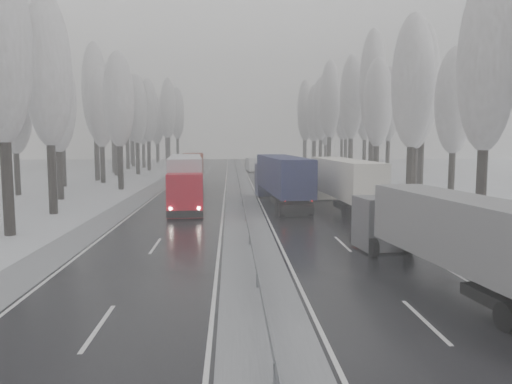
{
  "coord_description": "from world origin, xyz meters",
  "views": [
    {
      "loc": [
        -1.06,
        -15.42,
        5.95
      ],
      "look_at": [
        0.73,
        19.49,
        2.2
      ],
      "focal_mm": 35.0,
      "sensor_mm": 36.0,
      "label": 1
    }
  ],
  "objects": [
    {
      "name": "truck_cream_box",
      "position": [
        8.21,
        25.91,
        2.47
      ],
      "size": [
        3.5,
        16.63,
        4.24
      ],
      "rotation": [
        0.0,
        0.0,
        0.06
      ],
      "color": "#B5B1A1",
      "rests_on": "ground"
    },
    {
      "name": "tree_34",
      "position": [
        15.73,
        96.32,
        11.37
      ],
      "size": [
        3.6,
        3.6,
        17.63
      ],
      "color": "black",
      "rests_on": "ground"
    },
    {
      "name": "truck_blue_box",
      "position": [
        3.39,
        28.75,
        2.56
      ],
      "size": [
        3.92,
        17.25,
        4.39
      ],
      "rotation": [
        0.0,
        0.0,
        0.07
      ],
      "color": "navy",
      "rests_on": "ground"
    },
    {
      "name": "truck_red_white",
      "position": [
        -5.04,
        28.68,
        2.55
      ],
      "size": [
        4.01,
        17.17,
        4.37
      ],
      "rotation": [
        0.0,
        0.0,
        0.08
      ],
      "color": "red",
      "rests_on": "ground"
    },
    {
      "name": "tree_64",
      "position": [
        -18.26,
        52.71,
        9.96
      ],
      "size": [
        3.6,
        3.6,
        15.42
      ],
      "color": "black",
      "rests_on": "ground"
    },
    {
      "name": "tree_76",
      "position": [
        -14.05,
        108.72,
        11.95
      ],
      "size": [
        3.6,
        3.6,
        18.55
      ],
      "color": "black",
      "rests_on": "ground"
    },
    {
      "name": "truck_red_red",
      "position": [
        -5.64,
        43.33,
        2.38
      ],
      "size": [
        3.08,
        16.0,
        4.08
      ],
      "rotation": [
        0.0,
        0.0,
        0.04
      ],
      "color": "#A61909",
      "rests_on": "ground"
    },
    {
      "name": "truck_grey_tarp",
      "position": [
        7.77,
        3.76,
        2.18
      ],
      "size": [
        4.19,
        14.66,
        3.73
      ],
      "rotation": [
        0.0,
        0.0,
        0.13
      ],
      "color": "#55565A",
      "rests_on": "ground"
    },
    {
      "name": "tree_67",
      "position": [
        -19.54,
        66.35,
        11.03
      ],
      "size": [
        3.6,
        3.6,
        17.09
      ],
      "color": "black",
      "rests_on": "ground"
    },
    {
      "name": "tree_70",
      "position": [
        -16.33,
        79.19,
        11.03
      ],
      "size": [
        3.6,
        3.6,
        17.09
      ],
      "color": "black",
      "rests_on": "ground"
    },
    {
      "name": "tree_56",
      "position": [
        -14.71,
        15.7,
        11.68
      ],
      "size": [
        3.6,
        3.6,
        18.12
      ],
      "color": "black",
      "rests_on": "ground"
    },
    {
      "name": "tree_66",
      "position": [
        -18.16,
        62.35,
        9.84
      ],
      "size": [
        3.6,
        3.6,
        15.23
      ],
      "color": "black",
      "rests_on": "ground"
    },
    {
      "name": "tree_78",
      "position": [
        -17.56,
        115.31,
        12.59
      ],
      "size": [
        3.6,
        3.6,
        19.55
      ],
      "color": "black",
      "rests_on": "ground"
    },
    {
      "name": "ground",
      "position": [
        0.0,
        0.0,
        0.0
      ],
      "size": [
        260.0,
        260.0,
        0.0
      ],
      "primitive_type": "plane",
      "color": "silver",
      "rests_on": "ground"
    },
    {
      "name": "tree_73",
      "position": [
        -21.82,
        92.54,
        11.11
      ],
      "size": [
        3.6,
        3.6,
        17.22
      ],
      "color": "black",
      "rests_on": "ground"
    },
    {
      "name": "tree_18",
      "position": [
        14.51,
        27.03,
        10.7
      ],
      "size": [
        3.6,
        3.6,
        16.58
      ],
      "color": "black",
      "rests_on": "ground"
    },
    {
      "name": "tree_29",
      "position": [
        23.71,
        75.95,
        11.67
      ],
      "size": [
        3.6,
        3.6,
        18.11
      ],
      "color": "black",
      "rests_on": "ground"
    },
    {
      "name": "tree_24",
      "position": [
        17.9,
        51.02,
        13.19
      ],
      "size": [
        3.6,
        3.6,
        20.49
      ],
      "color": "black",
      "rests_on": "ground"
    },
    {
      "name": "tree_36",
      "position": [
        17.04,
        106.16,
        13.02
      ],
      "size": [
        3.6,
        3.6,
        20.23
      ],
      "color": "black",
      "rests_on": "ground"
    },
    {
      "name": "tree_30",
      "position": [
        16.56,
        81.7,
        11.52
      ],
      "size": [
        3.6,
        3.6,
        17.86
      ],
      "color": "black",
      "rests_on": "ground"
    },
    {
      "name": "tree_37",
      "position": [
        24.02,
        110.16,
        10.56
      ],
      "size": [
        3.6,
        3.6,
        16.37
      ],
      "color": "black",
      "rests_on": "ground"
    },
    {
      "name": "tree_22",
      "position": [
        17.02,
        45.6,
        10.24
      ],
      "size": [
        3.6,
        3.6,
        15.86
      ],
      "color": "black",
      "rests_on": "ground"
    },
    {
      "name": "shoulder_left",
      "position": [
        -10.2,
        30.0,
        0.02
      ],
      "size": [
        2.4,
        200.0,
        0.04
      ],
      "primitive_type": "cube",
      "color": "gray",
      "rests_on": "ground"
    },
    {
      "name": "tree_33",
      "position": [
        19.77,
        93.21,
        9.26
      ],
      "size": [
        3.6,
        3.6,
        14.33
      ],
      "color": "black",
      "rests_on": "ground"
    },
    {
      "name": "tree_31",
      "position": [
        22.48,
        85.7,
        11.97
      ],
      "size": [
        3.6,
        3.6,
        18.58
      ],
      "color": "black",
      "rests_on": "ground"
    },
    {
      "name": "tree_27",
      "position": [
        24.72,
        65.27,
        11.36
      ],
      "size": [
        3.6,
        3.6,
        17.62
      ],
      "color": "black",
      "rests_on": "ground"
    },
    {
      "name": "tree_62",
      "position": [
        -13.94,
        43.73,
        10.36
      ],
      "size": [
        3.6,
        3.6,
        16.04
      ],
      "color": "black",
      "rests_on": "ground"
    },
    {
      "name": "tree_35",
      "position": [
        24.94,
        100.32,
        11.77
      ],
      "size": [
        3.6,
        3.6,
        18.25
      ],
      "color": "black",
      "rests_on": "ground"
    },
    {
      "name": "tree_58",
      "position": [
        -15.13,
        24.57,
        11.1
      ],
      "size": [
        3.6,
        3.6,
        17.21
      ],
      "color": "black",
      "rests_on": "ground"
    },
    {
      "name": "tree_16",
      "position": [
        15.04,
        15.67,
        10.67
      ],
      "size": [
        3.6,
        3.6,
        16.53
      ],
      "color": "black",
      "rests_on": "ground"
    },
    {
      "name": "tree_79",
      "position": [
        -20.33,
        119.31,
        11.01
      ],
      "size": [
        3.6,
        3.6,
        17.07
      ],
      "color": "black",
      "rests_on": "ground"
    },
    {
      "name": "tree_61",
      "position": [
        -23.52,
        38.2,
        9.02
      ],
      "size": [
        3.6,
        3.6,
        13.95
      ],
      "color": "black",
      "rests_on": "ground"
    },
    {
      "name": "carriageway_right",
      "position": [
        5.25,
        30.0,
        0.01
      ],
      "size": [
        7.5,
        200.0,
        0.03
      ],
      "primitive_type": "cube",
      "color": "black",
      "rests_on": "ground"
    },
    {
      "name": "box_truck_distant",
      "position": [
        2.99,
        75.51,
        1.27
      ],
      "size": [
        2.55,
        6.82,
        2.49
      ],
      "rotation": [
        0.0,
        0.0,
        0.08
      ],
      "color": "silver",
      "rests_on": "ground"
    },
    {
      "name": "tree_63",
      "position": [
        -21.85,
        47.73,
        10.89
      ],
      "size": [
        3.6,
        3.6,
        16.88
      ],
      "color": "black",
      "rests_on": "ground"
    },
    {
      "name": "tree_25",
      "position": [
        24.81,
        55.02,
        12.52
      ],
      "size": [
        3.6,
        3.6,
        19.44
      ],
      "color": "black",
      "rests_on": "ground"
    },
    {
      "name": "tree_68",
      "position": [
        -16.58,
        69.11,
        10.75
      ],
      "size": [
        3.6,
        3.6,
        16.65
      ],
      "color": "black",
      "rests_on": "ground"
    },
    {
      "name": "tree_26",
      "position": [
        17.56,
        61.27,
        12.1
      ],
      "size": [
        3.6,
        3.6,
        18.78
      ],
      "color": "black",
      "rests_on": "ground"
    },
    {
      "name": "tree_38",
      "position": [
        18.73,
        116.73,
        11.59
      ],
      "size": [
        3.6,
        3.6,
        17.97
      ],
      "color": "black",
      "rests_on": "ground"
    },
    {
      "name": "tree_19",
      "position": [
        20.02,
        31.03,
        9.42
      ],
      "size": [
        3.6,
        3.6,
        14.57
      ],
      "color": "black",
      "rests_on": "ground"
    },
    {
      "name": "tree_20",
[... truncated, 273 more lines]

